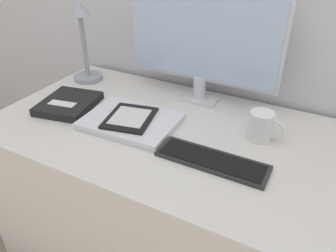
% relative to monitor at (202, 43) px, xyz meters
% --- Properties ---
extents(desk, '(1.34, 0.70, 0.70)m').
position_rel_monitor_xyz_m(desk, '(0.03, -0.26, -0.59)').
color(desk, silver).
rests_on(desk, ground_plane).
extents(monitor, '(0.61, 0.11, 0.42)m').
position_rel_monitor_xyz_m(monitor, '(0.00, 0.00, 0.00)').
color(monitor, silver).
rests_on(monitor, desk).
extents(keyboard, '(0.34, 0.11, 0.01)m').
position_rel_monitor_xyz_m(keyboard, '(0.20, -0.37, -0.23)').
color(keyboard, '#282828').
rests_on(keyboard, desk).
extents(laptop, '(0.33, 0.26, 0.02)m').
position_rel_monitor_xyz_m(laptop, '(-0.14, -0.30, -0.22)').
color(laptop, silver).
rests_on(laptop, desk).
extents(ereader, '(0.19, 0.21, 0.01)m').
position_rel_monitor_xyz_m(ereader, '(-0.14, -0.30, -0.20)').
color(ereader, black).
rests_on(ereader, laptop).
extents(desk_lamp, '(0.13, 0.13, 0.35)m').
position_rel_monitor_xyz_m(desk_lamp, '(-0.53, -0.05, -0.04)').
color(desk_lamp, '#999EA8').
rests_on(desk_lamp, desk).
extents(notebook, '(0.23, 0.25, 0.03)m').
position_rel_monitor_xyz_m(notebook, '(-0.42, -0.30, -0.22)').
color(notebook, black).
rests_on(notebook, desk).
extents(coffee_mug, '(0.12, 0.08, 0.10)m').
position_rel_monitor_xyz_m(coffee_mug, '(0.29, -0.18, -0.18)').
color(coffee_mug, white).
rests_on(coffee_mug, desk).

